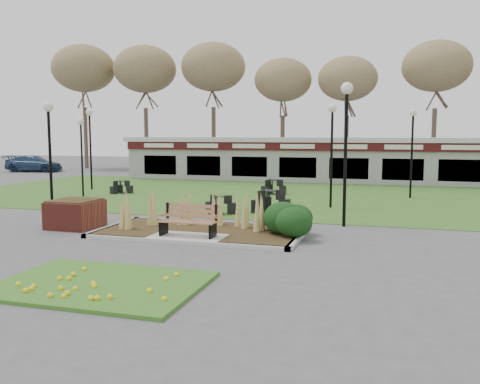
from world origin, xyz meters
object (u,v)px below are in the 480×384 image
(lamp_post_mid_left, at_px, (90,131))
(bistro_set_c, at_px, (218,208))
(bistro_set_b, at_px, (269,204))
(bistro_set_d, at_px, (272,189))
(lamp_post_far_right, at_px, (413,133))
(car_silver, at_px, (167,162))
(car_blue, at_px, (34,164))
(lamp_post_mid_right, at_px, (332,132))
(lamp_post_far_left, at_px, (81,140))
(car_black, at_px, (174,163))
(lamp_post_near_right, at_px, (346,122))
(lamp_post_near_left, at_px, (49,136))
(bistro_set_a, at_px, (121,189))
(food_pavilion, at_px, (301,159))
(brick_planter, at_px, (75,214))
(park_bench, at_px, (189,220))

(lamp_post_mid_left, height_order, bistro_set_c, lamp_post_mid_left)
(bistro_set_b, xyz_separation_m, bistro_set_d, (-1.22, 5.89, -0.04))
(lamp_post_far_right, xyz_separation_m, bistro_set_b, (-5.60, -6.25, -2.85))
(lamp_post_mid_left, xyz_separation_m, car_silver, (-2.02, 14.48, -2.51))
(car_blue, bearing_deg, lamp_post_mid_right, -127.31)
(lamp_post_mid_left, relative_size, bistro_set_b, 2.79)
(lamp_post_far_left, height_order, bistro_set_b, lamp_post_far_left)
(bistro_set_b, height_order, car_black, car_black)
(lamp_post_near_right, distance_m, bistro_set_b, 5.11)
(lamp_post_near_left, xyz_separation_m, car_blue, (-17.42, 20.97, -2.39))
(bistro_set_a, relative_size, car_black, 0.30)
(food_pavilion, height_order, car_silver, food_pavilion)
(brick_planter, xyz_separation_m, lamp_post_mid_left, (-6.06, 10.39, 2.81))
(lamp_post_mid_right, relative_size, bistro_set_c, 3.32)
(park_bench, height_order, lamp_post_mid_left, lamp_post_mid_left)
(lamp_post_mid_right, height_order, bistro_set_d, lamp_post_mid_right)
(car_silver, bearing_deg, food_pavilion, -108.44)
(park_bench, height_order, lamp_post_near_left, lamp_post_near_left)
(bistro_set_a, height_order, bistro_set_d, bistro_set_d)
(park_bench, bearing_deg, bistro_set_b, 79.96)
(lamp_post_near_left, height_order, lamp_post_far_right, lamp_post_far_right)
(lamp_post_mid_right, bearing_deg, lamp_post_far_right, 52.70)
(lamp_post_far_right, bearing_deg, lamp_post_far_left, -165.52)
(park_bench, distance_m, lamp_post_mid_right, 8.83)
(bistro_set_c, bearing_deg, car_silver, 119.41)
(car_black, bearing_deg, bistro_set_d, -147.42)
(lamp_post_near_left, bearing_deg, car_black, 105.05)
(lamp_post_mid_right, distance_m, bistro_set_b, 4.08)
(brick_planter, bearing_deg, lamp_post_mid_right, 42.43)
(bistro_set_a, relative_size, bistro_set_c, 0.92)
(bistro_set_b, bearing_deg, food_pavilion, 94.37)
(lamp_post_far_right, bearing_deg, bistro_set_a, -171.45)
(lamp_post_near_right, relative_size, car_blue, 1.03)
(bistro_set_c, xyz_separation_m, car_black, (-11.65, 22.00, 0.40))
(food_pavilion, xyz_separation_m, lamp_post_far_left, (-9.02, -11.57, 1.37))
(lamp_post_far_left, bearing_deg, brick_planter, -57.99)
(food_pavilion, relative_size, car_black, 6.18)
(food_pavilion, relative_size, car_blue, 5.27)
(car_silver, bearing_deg, bistro_set_a, -156.94)
(brick_planter, relative_size, bistro_set_c, 1.14)
(bistro_set_a, xyz_separation_m, bistro_set_b, (9.00, -4.06, 0.07))
(bistro_set_c, height_order, car_silver, car_silver)
(car_silver, xyz_separation_m, car_black, (0.12, 1.12, -0.12))
(bistro_set_a, bearing_deg, lamp_post_far_left, -120.04)
(lamp_post_far_right, height_order, bistro_set_a, lamp_post_far_right)
(lamp_post_near_right, height_order, lamp_post_mid_left, lamp_post_near_right)
(lamp_post_far_right, distance_m, car_silver, 23.50)
(lamp_post_near_left, bearing_deg, lamp_post_far_left, 116.53)
(car_black, bearing_deg, car_blue, 108.38)
(food_pavilion, distance_m, bistro_set_b, 13.86)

